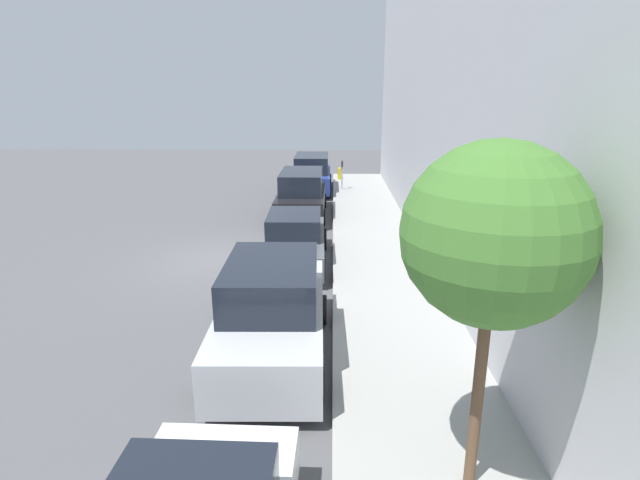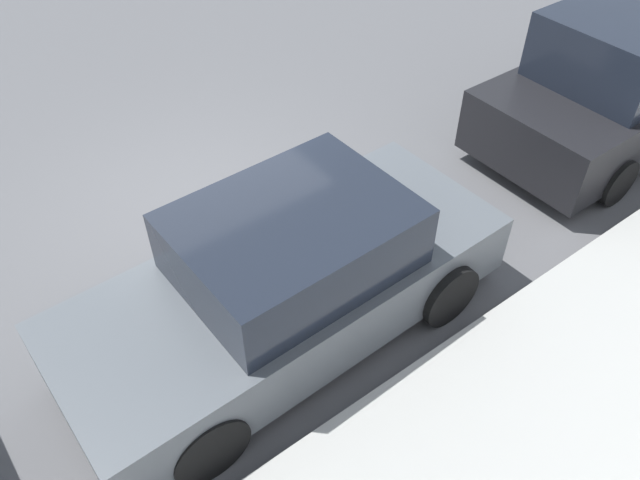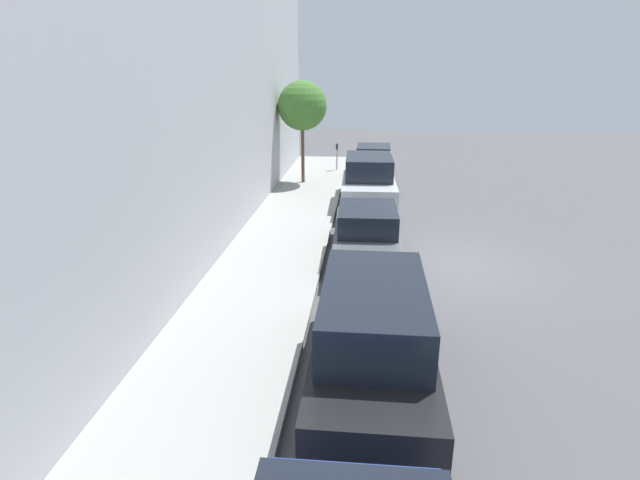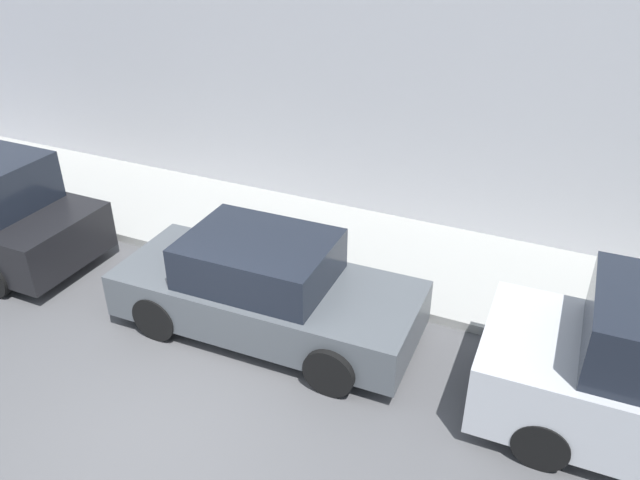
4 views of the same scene
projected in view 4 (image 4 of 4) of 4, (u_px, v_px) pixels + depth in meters
ground_plane at (165, 430)px, 7.73m from camera, size 60.00×60.00×0.00m
sidewalk at (327, 243)px, 11.61m from camera, size 2.90×32.00×0.15m
parked_sedan_third at (265, 289)px, 9.15m from camera, size 1.92×4.54×1.54m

